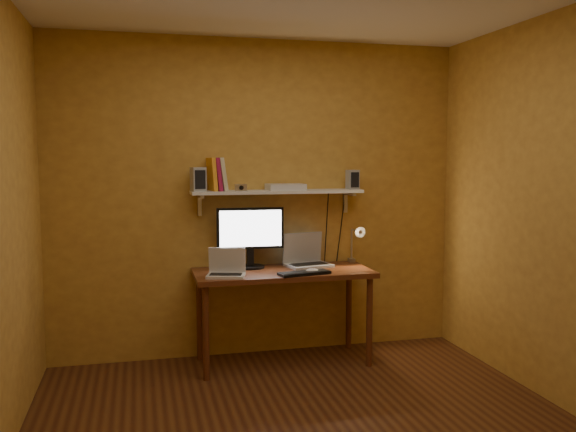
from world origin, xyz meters
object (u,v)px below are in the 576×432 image
object	(u,v)px
wall_shelf	(277,192)
monitor	(250,234)
mouse	(312,271)
laptop	(306,257)
speaker_left	(198,179)
desk	(283,281)
desk_lamp	(356,239)
speaker_right	(353,180)
shelf_camera	(241,188)
netbook	(226,268)
keyboard	(304,273)
router	(286,187)

from	to	relation	value
wall_shelf	monitor	bearing A→B (deg)	-174.53
wall_shelf	mouse	xyz separation A→B (m)	(0.19, -0.37, -0.59)
wall_shelf	laptop	size ratio (longest dim) A/B	3.50
mouse	speaker_left	size ratio (longest dim) A/B	0.56
speaker_left	desk	bearing A→B (deg)	-27.72
desk_lamp	speaker_right	xyz separation A→B (m)	(-0.02, 0.05, 0.50)
desk	shelf_camera	world-z (taller)	shelf_camera
netbook	speaker_right	xyz separation A→B (m)	(1.11, 0.30, 0.65)
monitor	desk_lamp	xyz separation A→B (m)	(0.89, -0.05, -0.07)
desk	monitor	xyz separation A→B (m)	(-0.23, 0.17, 0.36)
wall_shelf	desk_lamp	xyz separation A→B (m)	(0.66, -0.07, -0.40)
netbook	mouse	distance (m)	0.66
laptop	keyboard	xyz separation A→B (m)	(-0.11, -0.37, -0.06)
laptop	keyboard	distance (m)	0.39
wall_shelf	desk_lamp	distance (m)	0.77
monitor	speaker_right	distance (m)	0.97
wall_shelf	desk_lamp	world-z (taller)	wall_shelf
mouse	netbook	bearing A→B (deg)	170.88
keyboard	speaker_right	bearing A→B (deg)	25.11
monitor	laptop	size ratio (longest dim) A/B	1.35
shelf_camera	desk_lamp	bearing A→B (deg)	0.66
wall_shelf	keyboard	size ratio (longest dim) A/B	3.50
mouse	speaker_left	world-z (taller)	speaker_left
keyboard	router	distance (m)	0.76
monitor	keyboard	xyz separation A→B (m)	(0.35, -0.38, -0.26)
monitor	keyboard	distance (m)	0.58
mouse	shelf_camera	size ratio (longest dim) A/B	1.10
laptop	mouse	distance (m)	0.34
speaker_right	shelf_camera	distance (m)	0.96
laptop	speaker_left	size ratio (longest dim) A/B	2.12
wall_shelf	mouse	bearing A→B (deg)	-62.58
wall_shelf	keyboard	bearing A→B (deg)	-73.49
mouse	speaker_right	distance (m)	0.89
monitor	keyboard	bearing A→B (deg)	-44.97
mouse	shelf_camera	distance (m)	0.86
mouse	router	size ratio (longest dim) A/B	0.35
laptop	router	bearing A→B (deg)	153.04
laptop	netbook	world-z (taller)	laptop
desk_lamp	speaker_left	bearing A→B (deg)	177.56
mouse	router	xyz separation A→B (m)	(-0.12, 0.38, 0.63)
netbook	speaker_left	bearing A→B (deg)	135.22
desk_lamp	router	world-z (taller)	router
netbook	desk_lamp	world-z (taller)	desk_lamp
keyboard	mouse	size ratio (longest dim) A/B	3.82
keyboard	desk_lamp	distance (m)	0.66
shelf_camera	netbook	bearing A→B (deg)	-123.39
laptop	desk_lamp	xyz separation A→B (m)	(0.43, -0.04, 0.14)
laptop	desk_lamp	size ratio (longest dim) A/B	1.07
laptop	desk_lamp	distance (m)	0.45
desk	wall_shelf	world-z (taller)	wall_shelf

